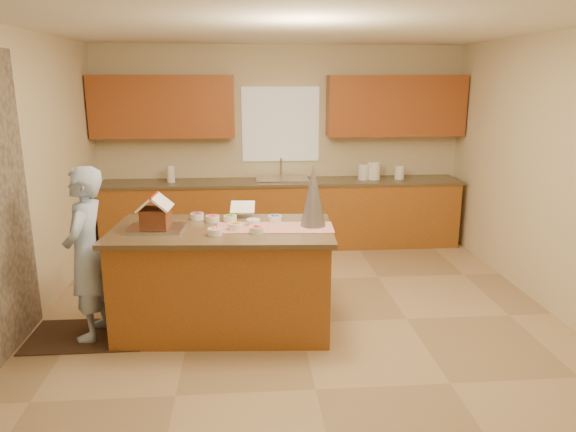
{
  "coord_description": "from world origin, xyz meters",
  "views": [
    {
      "loc": [
        -0.49,
        -4.66,
        2.24
      ],
      "look_at": [
        -0.1,
        0.2,
        1.0
      ],
      "focal_mm": 33.45,
      "sensor_mm": 36.0,
      "label": 1
    }
  ],
  "objects_px": {
    "island_base": "(224,281)",
    "tinsel_tree": "(313,195)",
    "gingerbread_house": "(155,215)",
    "boy": "(87,254)"
  },
  "relations": [
    {
      "from": "tinsel_tree",
      "to": "island_base",
      "type": "bearing_deg",
      "value": 179.74
    },
    {
      "from": "tinsel_tree",
      "to": "gingerbread_house",
      "type": "distance_m",
      "value": 1.4
    },
    {
      "from": "boy",
      "to": "tinsel_tree",
      "type": "bearing_deg",
      "value": 96.23
    },
    {
      "from": "tinsel_tree",
      "to": "gingerbread_house",
      "type": "bearing_deg",
      "value": -179.63
    },
    {
      "from": "tinsel_tree",
      "to": "gingerbread_house",
      "type": "height_order",
      "value": "tinsel_tree"
    },
    {
      "from": "island_base",
      "to": "tinsel_tree",
      "type": "relative_size",
      "value": 3.27
    },
    {
      "from": "boy",
      "to": "gingerbread_house",
      "type": "height_order",
      "value": "boy"
    },
    {
      "from": "island_base",
      "to": "tinsel_tree",
      "type": "distance_m",
      "value": 1.13
    },
    {
      "from": "island_base",
      "to": "gingerbread_house",
      "type": "distance_m",
      "value": 0.86
    },
    {
      "from": "island_base",
      "to": "gingerbread_house",
      "type": "height_order",
      "value": "gingerbread_house"
    }
  ]
}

